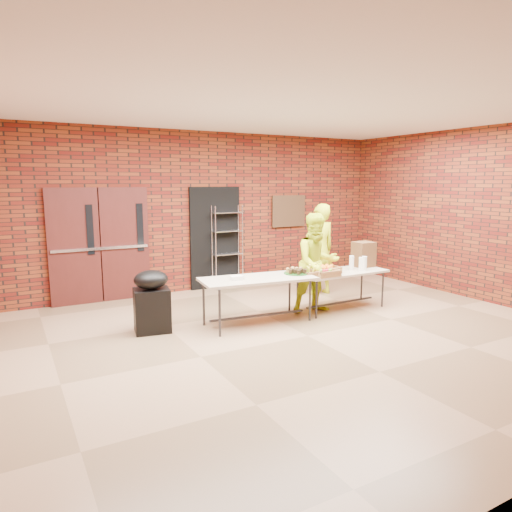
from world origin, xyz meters
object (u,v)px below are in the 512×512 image
at_px(table_left, 258,281).
at_px(coffee_dispenser, 364,254).
at_px(table_right, 341,274).
at_px(volunteer_man, 317,263).
at_px(wire_rack, 227,247).
at_px(covered_grill, 152,301).
at_px(volunteer_woman, 320,249).

distance_m(table_left, coffee_dispenser, 2.32).
xyz_separation_m(table_right, volunteer_man, (-0.48, 0.06, 0.23)).
xyz_separation_m(table_left, coffee_dispenser, (2.31, 0.17, 0.23)).
bearing_deg(coffee_dispenser, wire_rack, 126.37).
height_order(table_left, volunteer_man, volunteer_man).
distance_m(wire_rack, covered_grill, 3.03).
bearing_deg(volunteer_woman, covered_grill, 10.89).
bearing_deg(volunteer_man, coffee_dispenser, 11.97).
bearing_deg(volunteer_woman, wire_rack, -45.10).
distance_m(table_right, coffee_dispenser, 0.71).
height_order(table_right, coffee_dispenser, coffee_dispenser).
distance_m(table_left, table_right, 1.67).
relative_size(table_right, covered_grill, 1.76).
distance_m(table_left, covered_grill, 1.63).
relative_size(volunteer_woman, volunteer_man, 1.06).
xyz_separation_m(table_left, volunteer_man, (1.19, 0.08, 0.17)).
height_order(wire_rack, table_left, wire_rack).
distance_m(covered_grill, volunteer_man, 2.80).
bearing_deg(volunteer_woman, coffee_dispenser, 109.53).
xyz_separation_m(wire_rack, table_right, (1.03, -2.42, -0.25)).
distance_m(wire_rack, volunteer_man, 2.42).
bearing_deg(covered_grill, volunteer_woman, 20.15).
bearing_deg(table_left, table_right, 7.48).
relative_size(wire_rack, volunteer_woman, 0.96).
xyz_separation_m(wire_rack, covered_grill, (-2.21, -2.04, -0.40)).
bearing_deg(coffee_dispenser, table_left, -175.72).
relative_size(wire_rack, table_left, 0.93).
bearing_deg(wire_rack, volunteer_woman, -44.72).
bearing_deg(wire_rack, table_right, -66.37).
xyz_separation_m(table_left, volunteer_woman, (1.99, 1.07, 0.22)).
bearing_deg(volunteer_man, wire_rack, 110.00).
relative_size(table_right, volunteer_woman, 0.91).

